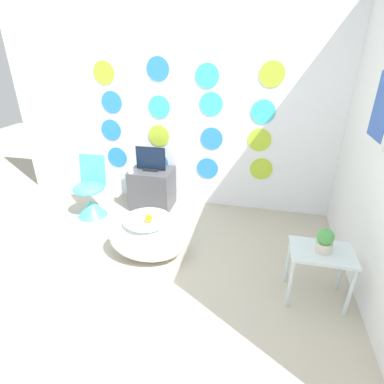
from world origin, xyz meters
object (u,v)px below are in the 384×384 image
at_px(bathtub, 148,237).
at_px(chair, 91,197).
at_px(tv, 151,160).
at_px(potted_plant_left, 325,240).
at_px(vase, 130,169).

xyz_separation_m(bathtub, chair, (-1.02, 0.65, 0.02)).
distance_m(bathtub, tv, 1.19).
bearing_deg(potted_plant_left, bathtub, 171.32).
bearing_deg(potted_plant_left, tv, 146.06).
bearing_deg(tv, bathtub, -72.59).
distance_m(bathtub, potted_plant_left, 1.65).
bearing_deg(bathtub, potted_plant_left, -8.68).
distance_m(chair, tv, 0.90).
relative_size(bathtub, chair, 1.06).
distance_m(vase, potted_plant_left, 2.43).
height_order(bathtub, vase, vase).
distance_m(bathtub, chair, 1.21).
bearing_deg(tv, chair, -149.41).
relative_size(bathtub, vase, 6.48).
xyz_separation_m(chair, vase, (0.47, 0.25, 0.33)).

